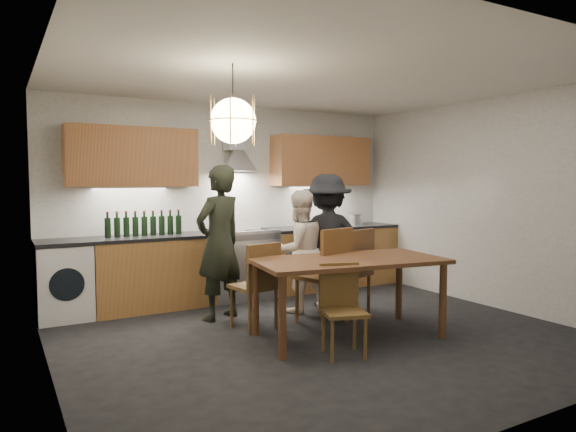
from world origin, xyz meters
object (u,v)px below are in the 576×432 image
dining_table (349,268)px  person_mid (299,251)px  person_right (327,240)px  chair_back_left (258,280)px  person_left (219,242)px  mixing_bowl (319,224)px  chair_front (342,302)px  stock_pot (356,220)px  wine_bottles (144,223)px

dining_table → person_mid: 1.13m
person_mid → person_right: (0.44, 0.04, 0.10)m
chair_back_left → person_left: person_left is taller
dining_table → person_left: size_ratio=1.14×
chair_back_left → mixing_bowl: size_ratio=2.70×
chair_front → mixing_bowl: 2.80m
chair_front → chair_back_left: bearing=126.5°
person_left → person_right: size_ratio=1.06×
dining_table → person_left: 1.55m
person_left → dining_table: bearing=103.6°
chair_front → stock_pot: (2.09, 2.54, 0.50)m
chair_front → person_mid: (0.45, 1.50, 0.26)m
chair_back_left → wine_bottles: bearing=-71.4°
person_right → wine_bottles: bearing=-5.0°
dining_table → wine_bottles: size_ratio=2.14×
person_mid → wine_bottles: person_mid is taller
person_left → stock_pot: person_left is taller
chair_back_left → chair_front: 1.09m
chair_front → mixing_bowl: bearing=79.8°
person_right → wine_bottles: person_right is taller
stock_pot → wine_bottles: (-3.22, 0.00, 0.08)m
mixing_bowl → chair_front: bearing=-119.0°
chair_front → person_mid: person_mid is taller
dining_table → wine_bottles: 2.65m
chair_back_left → mixing_bowl: mixing_bowl is taller
person_right → stock_pot: bearing=-119.1°
person_left → mixing_bowl: (1.85, 0.76, 0.07)m
dining_table → wine_bottles: (-1.48, 2.17, 0.35)m
person_mid → stock_pot: 1.96m
person_left → wine_bottles: (-0.61, 0.90, 0.18)m
person_right → wine_bottles: size_ratio=1.77×
person_mid → stock_pot: bearing=-147.6°
mixing_bowl → person_right: bearing=-117.3°
wine_bottles → person_mid: bearing=-33.5°
person_left → person_mid: bearing=150.4°
chair_front → wine_bottles: bearing=132.7°
person_right → person_left: bearing=17.1°
person_left → person_mid: size_ratio=1.20×
stock_pot → wine_bottles: bearing=179.9°
person_mid → mixing_bowl: bearing=-134.2°
person_mid → mixing_bowl: person_mid is taller
chair_back_left → person_mid: bearing=-158.2°
wine_bottles → person_right: bearing=-26.4°
person_mid → mixing_bowl: size_ratio=4.25×
wine_bottles → dining_table: bearing=-55.6°
person_right → mixing_bowl: 0.98m
wine_bottles → chair_front: bearing=-66.1°
dining_table → chair_front: chair_front is taller
person_right → wine_bottles: 2.26m
dining_table → person_left: (-0.87, 1.27, 0.17)m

